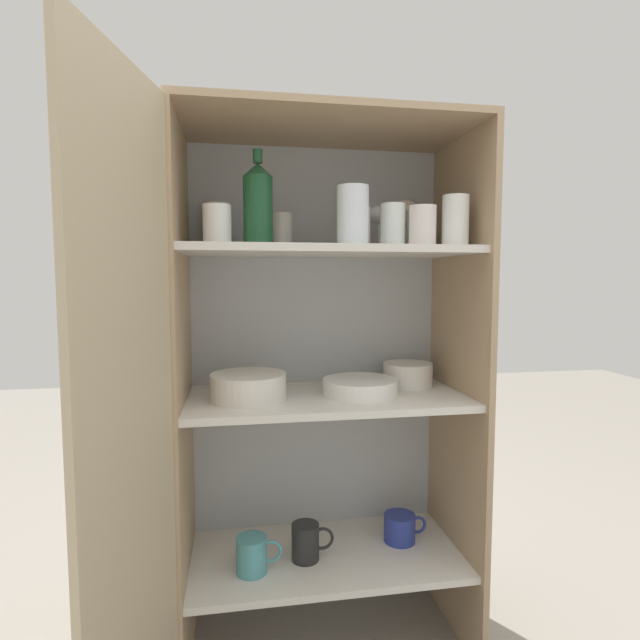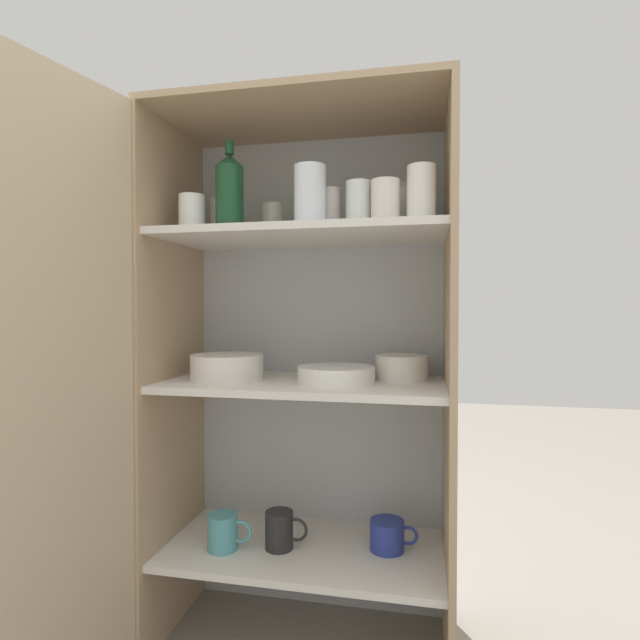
{
  "view_description": "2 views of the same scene",
  "coord_description": "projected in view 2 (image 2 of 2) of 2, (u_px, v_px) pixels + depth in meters",
  "views": [
    {
      "loc": [
        -0.25,
        -1.19,
        1.08
      ],
      "look_at": [
        -0.01,
        0.21,
        0.96
      ],
      "focal_mm": 28.0,
      "sensor_mm": 36.0,
      "label": 1
    },
    {
      "loc": [
        0.33,
        -1.17,
        0.95
      ],
      "look_at": [
        0.04,
        0.22,
        0.92
      ],
      "focal_mm": 28.0,
      "sensor_mm": 36.0,
      "label": 2
    }
  ],
  "objects": [
    {
      "name": "cupboard_top_panel",
      "position": [
        303.0,
        114.0,
        1.39
      ],
      "size": [
        0.82,
        0.42,
        0.02
      ],
      "primitive_type": "cube",
      "color": "tan",
      "rests_on": "cupboard_side_left"
    },
    {
      "name": "tumbler_glass_1",
      "position": [
        385.0,
        201.0,
        1.24
      ],
      "size": [
        0.07,
        0.07,
        0.11
      ],
      "color": "silver",
      "rests_on": "shelf_board_upper"
    },
    {
      "name": "tumbler_glass_8",
      "position": [
        329.0,
        209.0,
        1.34
      ],
      "size": [
        0.07,
        0.07,
        0.11
      ],
      "color": "silver",
      "rests_on": "shelf_board_upper"
    },
    {
      "name": "wine_bottle",
      "position": [
        230.0,
        192.0,
        1.37
      ],
      "size": [
        0.08,
        0.08,
        0.24
      ],
      "color": "#194728",
      "rests_on": "shelf_board_upper"
    },
    {
      "name": "coffee_mug_extra_1",
      "position": [
        224.0,
        532.0,
        1.4
      ],
      "size": [
        0.13,
        0.08,
        0.1
      ],
      "color": "teal",
      "rests_on": "shelf_board_lower"
    },
    {
      "name": "shelf_board_lower",
      "position": [
        304.0,
        550.0,
        1.42
      ],
      "size": [
        0.78,
        0.38,
        0.02
      ],
      "primitive_type": "cube",
      "color": "silver"
    },
    {
      "name": "tumbler_glass_6",
      "position": [
        310.0,
        195.0,
        1.27
      ],
      "size": [
        0.08,
        0.08,
        0.15
      ],
      "color": "white",
      "rests_on": "shelf_board_upper"
    },
    {
      "name": "cupboard_door",
      "position": [
        61.0,
        403.0,
        1.1
      ],
      "size": [
        0.11,
        0.4,
        1.48
      ],
      "color": "tan",
      "rests_on": "ground_plane"
    },
    {
      "name": "cupboard_back_panel",
      "position": [
        318.0,
        373.0,
        1.6
      ],
      "size": [
        0.82,
        0.02,
        1.48
      ],
      "primitive_type": "cube",
      "color": "#B2B7BC",
      "rests_on": "ground_plane"
    },
    {
      "name": "wine_glass_1",
      "position": [
        366.0,
        201.0,
        1.42
      ],
      "size": [
        0.07,
        0.07,
        0.13
      ],
      "color": "white",
      "rests_on": "shelf_board_upper"
    },
    {
      "name": "cupboard_side_left",
      "position": [
        174.0,
        378.0,
        1.49
      ],
      "size": [
        0.02,
        0.42,
        1.48
      ],
      "primitive_type": "cube",
      "color": "tan",
      "rests_on": "ground_plane"
    },
    {
      "name": "tumbler_glass_5",
      "position": [
        421.0,
        193.0,
        1.21
      ],
      "size": [
        0.07,
        0.07,
        0.13
      ],
      "color": "white",
      "rests_on": "shelf_board_upper"
    },
    {
      "name": "mixing_bowl_large",
      "position": [
        227.0,
        366.0,
        1.43
      ],
      "size": [
        0.21,
        0.21,
        0.07
      ],
      "color": "silver",
      "rests_on": "shelf_board_middle"
    },
    {
      "name": "serving_bowl_small",
      "position": [
        402.0,
        366.0,
        1.43
      ],
      "size": [
        0.15,
        0.15,
        0.07
      ],
      "color": "silver",
      "rests_on": "shelf_board_middle"
    },
    {
      "name": "wine_glass_0",
      "position": [
        402.0,
        196.0,
        1.47
      ],
      "size": [
        0.09,
        0.09,
        0.16
      ],
      "color": "silver",
      "rests_on": "shelf_board_upper"
    },
    {
      "name": "coffee_mug_extra_2",
      "position": [
        388.0,
        535.0,
        1.4
      ],
      "size": [
        0.13,
        0.1,
        0.08
      ],
      "color": "#283893",
      "rests_on": "shelf_board_lower"
    },
    {
      "name": "plate_stack_white",
      "position": [
        336.0,
        374.0,
        1.38
      ],
      "size": [
        0.21,
        0.21,
        0.04
      ],
      "color": "white",
      "rests_on": "shelf_board_middle"
    },
    {
      "name": "shelf_board_upper",
      "position": [
        303.0,
        236.0,
        1.4
      ],
      "size": [
        0.78,
        0.38,
        0.02
      ],
      "primitive_type": "cube",
      "color": "silver"
    },
    {
      "name": "cupboard_side_right",
      "position": [
        449.0,
        387.0,
        1.33
      ],
      "size": [
        0.02,
        0.42,
        1.48
      ],
      "primitive_type": "cube",
      "color": "tan",
      "rests_on": "ground_plane"
    },
    {
      "name": "tumbler_glass_7",
      "position": [
        192.0,
        213.0,
        1.37
      ],
      "size": [
        0.07,
        0.07,
        0.1
      ],
      "color": "white",
      "rests_on": "shelf_board_upper"
    },
    {
      "name": "tumbler_glass_4",
      "position": [
        402.0,
        210.0,
        1.36
      ],
      "size": [
        0.07,
        0.07,
        0.11
      ],
      "color": "white",
      "rests_on": "shelf_board_upper"
    },
    {
      "name": "shelf_board_middle",
      "position": [
        304.0,
        384.0,
        1.41
      ],
      "size": [
        0.78,
        0.38,
        0.02
      ],
      "primitive_type": "cube",
      "color": "silver"
    },
    {
      "name": "coffee_mug_primary",
      "position": [
        280.0,
        530.0,
        1.41
      ],
      "size": [
        0.12,
        0.08,
        0.1
      ],
      "color": "black",
      "rests_on": "shelf_board_lower"
    },
    {
      "name": "tumbler_glass_0",
      "position": [
        359.0,
        204.0,
        1.28
      ],
      "size": [
        0.07,
        0.07,
        0.11
      ],
      "color": "white",
      "rests_on": "shelf_board_upper"
    },
    {
      "name": "tumbler_glass_3",
      "position": [
        272.0,
        221.0,
        1.51
      ],
      "size": [
        0.07,
        0.07,
        0.1
      ],
      "color": "white",
      "rests_on": "shelf_board_upper"
    },
    {
      "name": "tumbler_glass_2",
      "position": [
        222.0,
        220.0,
        1.59
      ],
      "size": [
        0.08,
        0.08,
        0.14
      ],
      "color": "white",
      "rests_on": "shelf_board_upper"
    }
  ]
}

